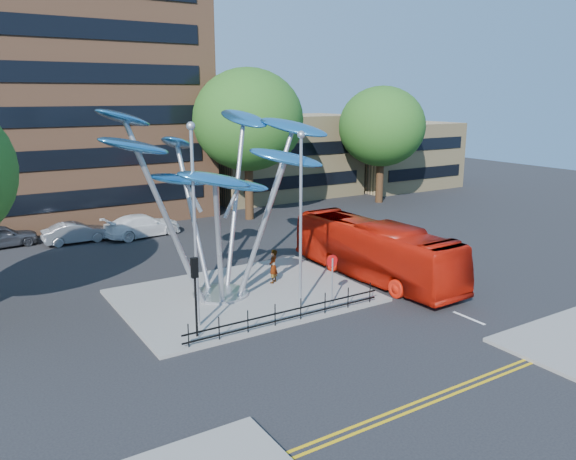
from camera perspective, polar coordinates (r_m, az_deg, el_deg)
ground at (r=24.54m, az=4.17°, el=-10.50°), size 120.00×120.00×0.00m
traffic_island at (r=28.75m, az=-4.59°, el=-6.64°), size 12.00×9.00×0.15m
double_yellow_near at (r=20.55m, az=14.50°, el=-15.99°), size 40.00×0.12×0.01m
double_yellow_far at (r=20.37m, az=15.14°, el=-16.31°), size 40.00×0.12×0.01m
brick_tower at (r=50.77m, az=-24.94°, el=18.05°), size 25.00×15.00×30.00m
low_building_near at (r=56.57m, az=-0.67°, el=7.51°), size 15.00×8.00×8.00m
low_building_far at (r=63.54m, az=11.22°, el=7.47°), size 12.00×8.00×7.00m
tree_right at (r=45.37m, az=-4.09°, el=11.09°), size 8.80×8.80×12.11m
tree_far at (r=53.46m, az=9.50°, el=10.32°), size 8.00×8.00×10.81m
leaf_sculpture at (r=27.31m, az=-7.53°, el=6.90°), size 12.72×9.54×9.51m
street_lamp_left at (r=23.70m, az=-9.52°, el=2.10°), size 0.36×0.36×8.80m
street_lamp_right at (r=25.62m, az=1.30°, el=2.55°), size 0.36×0.36×8.30m
traffic_light_island at (r=23.32m, az=-9.44°, el=-5.06°), size 0.28×0.18×3.42m
no_entry_sign_island at (r=26.89m, az=4.51°, el=-4.17°), size 0.60×0.10×2.45m
pedestrian_railing_front at (r=25.09m, az=0.01°, el=-8.53°), size 10.00×0.06×1.00m
red_bus at (r=31.44m, az=8.77°, el=-2.06°), size 2.98×11.56×3.20m
pedestrian at (r=30.05m, az=-1.52°, el=-3.70°), size 0.80×0.76×1.84m
parked_car_left at (r=42.12m, az=-27.12°, el=-0.58°), size 4.67×2.23×1.54m
parked_car_mid at (r=41.39m, az=-20.75°, el=-0.25°), size 4.39×1.58×1.44m
parked_car_right at (r=41.82m, az=-14.55°, el=0.46°), size 5.82×3.05×1.61m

